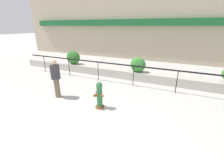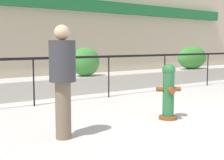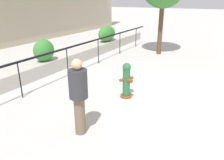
{
  "view_description": "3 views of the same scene",
  "coord_description": "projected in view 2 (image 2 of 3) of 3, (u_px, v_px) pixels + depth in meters",
  "views": [
    {
      "loc": [
        2.11,
        -2.43,
        3.09
      ],
      "look_at": [
        -0.59,
        3.46,
        0.73
      ],
      "focal_mm": 24.0,
      "sensor_mm": 36.0,
      "label": 1
    },
    {
      "loc": [
        -4.89,
        -2.0,
        1.43
      ],
      "look_at": [
        -0.67,
        3.83,
        0.62
      ],
      "focal_mm": 50.0,
      "sensor_mm": 36.0,
      "label": 2
    },
    {
      "loc": [
        -6.07,
        -0.48,
        2.87
      ],
      "look_at": [
        -1.1,
        2.34,
        0.71
      ],
      "focal_mm": 35.0,
      "sensor_mm": 36.0,
      "label": 3
    }
  ],
  "objects": [
    {
      "name": "hedge_bush_1",
      "position": [
        86.0,
        62.0,
        9.3
      ],
      "size": [
        0.9,
        0.67,
        0.86
      ],
      "primitive_type": "ellipsoid",
      "color": "#387F33",
      "rests_on": "planter_wall_low"
    },
    {
      "name": "fence_railing_segment",
      "position": [
        109.0,
        60.0,
        8.45
      ],
      "size": [
        15.0,
        0.05,
        1.15
      ],
      "color": "black",
      "rests_on": "ground"
    },
    {
      "name": "fire_hydrant",
      "position": [
        169.0,
        91.0,
        5.98
      ],
      "size": [
        0.48,
        0.49,
        1.08
      ],
      "color": "brown",
      "rests_on": "ground"
    },
    {
      "name": "planter_wall_low",
      "position": [
        88.0,
        84.0,
        9.42
      ],
      "size": [
        18.0,
        0.7,
        0.5
      ],
      "primitive_type": "cube",
      "color": "#B7B2A8",
      "rests_on": "ground"
    },
    {
      "name": "hedge_bush_2",
      "position": [
        192.0,
        58.0,
        12.13
      ],
      "size": [
        1.48,
        0.69,
        0.88
      ],
      "primitive_type": "ellipsoid",
      "color": "#387F33",
      "rests_on": "planter_wall_low"
    },
    {
      "name": "pedestrian",
      "position": [
        63.0,
        75.0,
        4.69
      ],
      "size": [
        0.55,
        0.55,
        1.73
      ],
      "color": "brown",
      "rests_on": "ground"
    }
  ]
}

